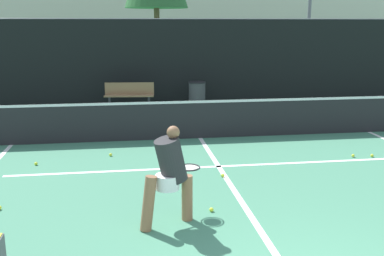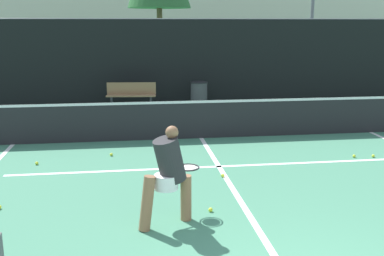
# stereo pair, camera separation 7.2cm
# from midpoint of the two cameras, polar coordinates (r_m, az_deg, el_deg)

# --- Properties ---
(court_service_line) EXTENTS (8.25, 0.10, 0.01)m
(court_service_line) POSITION_cam_midpoint_polar(r_m,az_deg,el_deg) (9.02, 3.17, -4.89)
(court_service_line) COLOR white
(court_service_line) RESTS_ON ground
(court_center_mark) EXTENTS (0.10, 6.26, 0.01)m
(court_center_mark) POSITION_cam_midpoint_polar(r_m,az_deg,el_deg) (8.25, 4.32, -6.66)
(court_center_mark) COLOR white
(court_center_mark) RESTS_ON ground
(net) EXTENTS (11.09, 0.09, 1.07)m
(net) POSITION_cam_midpoint_polar(r_m,az_deg,el_deg) (11.08, 0.87, 1.28)
(net) COLOR slate
(net) RESTS_ON ground
(fence_back) EXTENTS (24.00, 0.06, 2.95)m
(fence_back) POSITION_cam_midpoint_polar(r_m,az_deg,el_deg) (16.09, -2.10, 8.46)
(fence_back) COLOR black
(fence_back) RESTS_ON ground
(player_practicing) EXTENTS (1.02, 0.91, 1.44)m
(player_practicing) POSITION_cam_midpoint_polar(r_m,az_deg,el_deg) (6.29, -3.16, -5.71)
(player_practicing) COLOR #8C6042
(player_practicing) RESTS_ON ground
(tennis_ball_scattered_0) EXTENTS (0.07, 0.07, 0.07)m
(tennis_ball_scattered_0) POSITION_cam_midpoint_polar(r_m,az_deg,el_deg) (10.36, 21.71, -3.26)
(tennis_ball_scattered_0) COLOR #D1E033
(tennis_ball_scattered_0) RESTS_ON ground
(tennis_ball_scattered_1) EXTENTS (0.07, 0.07, 0.07)m
(tennis_ball_scattered_1) POSITION_cam_midpoint_polar(r_m,az_deg,el_deg) (9.62, -19.40, -4.29)
(tennis_ball_scattered_1) COLOR #D1E033
(tennis_ball_scattered_1) RESTS_ON ground
(tennis_ball_scattered_3) EXTENTS (0.07, 0.07, 0.07)m
(tennis_ball_scattered_3) POSITION_cam_midpoint_polar(r_m,az_deg,el_deg) (6.94, 2.18, -10.32)
(tennis_ball_scattered_3) COLOR #D1E033
(tennis_ball_scattered_3) RESTS_ON ground
(tennis_ball_scattered_6) EXTENTS (0.07, 0.07, 0.07)m
(tennis_ball_scattered_6) POSITION_cam_midpoint_polar(r_m,az_deg,el_deg) (10.20, 19.59, -3.32)
(tennis_ball_scattered_6) COLOR #D1E033
(tennis_ball_scattered_6) RESTS_ON ground
(tennis_ball_scattered_8) EXTENTS (0.07, 0.07, 0.07)m
(tennis_ball_scattered_8) POSITION_cam_midpoint_polar(r_m,az_deg,el_deg) (9.85, -10.50, -3.35)
(tennis_ball_scattered_8) COLOR #D1E033
(tennis_ball_scattered_8) RESTS_ON ground
(tennis_ball_scattered_9) EXTENTS (0.07, 0.07, 0.07)m
(tennis_ball_scattered_9) POSITION_cam_midpoint_polar(r_m,az_deg,el_deg) (8.43, 3.69, -6.01)
(tennis_ball_scattered_9) COLOR #D1E033
(tennis_ball_scattered_9) RESTS_ON ground
(courtside_bench) EXTENTS (1.66, 0.55, 0.86)m
(courtside_bench) POSITION_cam_midpoint_polar(r_m,az_deg,el_deg) (15.14, -8.10, 4.23)
(courtside_bench) COLOR olive
(courtside_bench) RESTS_ON ground
(trash_bin) EXTENTS (0.60, 0.60, 0.84)m
(trash_bin) POSITION_cam_midpoint_polar(r_m,az_deg,el_deg) (15.45, 0.51, 4.36)
(trash_bin) COLOR #3F3F42
(trash_bin) RESTS_ON ground
(parked_car) EXTENTS (1.78, 4.40, 1.39)m
(parked_car) POSITION_cam_midpoint_polar(r_m,az_deg,el_deg) (20.35, 1.29, 6.97)
(parked_car) COLOR #B7B7BC
(parked_car) RESTS_ON ground
(building_far) EXTENTS (36.00, 2.40, 5.41)m
(building_far) POSITION_cam_midpoint_polar(r_m,az_deg,el_deg) (33.48, -5.44, 13.00)
(building_far) COLOR beige
(building_far) RESTS_ON ground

